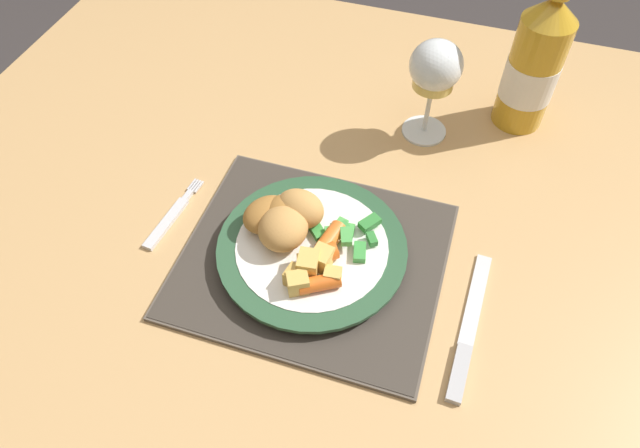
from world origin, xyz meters
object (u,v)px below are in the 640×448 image
object	(u,v)px
bottle	(534,64)
wine_glass	(435,71)
dinner_plate	(312,250)
fork	(170,218)
dining_table	(355,254)
table_knife	(467,337)

from	to	relation	value
bottle	wine_glass	bearing A→B (deg)	-151.05
dinner_plate	fork	world-z (taller)	dinner_plate
wine_glass	bottle	size ratio (longest dim) A/B	0.58
dining_table	dinner_plate	distance (m)	0.13
table_knife	bottle	distance (m)	0.41
dinner_plate	fork	size ratio (longest dim) A/B	1.82
fork	table_knife	size ratio (longest dim) A/B	0.64
dining_table	table_knife	xyz separation A→B (m)	(0.17, -0.13, 0.08)
fork	wine_glass	xyz separation A→B (m)	(0.29, 0.27, 0.11)
fork	bottle	size ratio (longest dim) A/B	0.49
dinner_plate	wine_glass	bearing A→B (deg)	72.06
fork	table_knife	world-z (taller)	table_knife
dining_table	wine_glass	xyz separation A→B (m)	(0.05, 0.20, 0.19)
table_knife	bottle	xyz separation A→B (m)	(0.02, 0.40, 0.10)
dinner_plate	bottle	size ratio (longest dim) A/B	0.89
dinner_plate	bottle	distance (m)	0.42
fork	dinner_plate	bearing A→B (deg)	-0.48
table_knife	dining_table	bearing A→B (deg)	141.32
dining_table	bottle	world-z (taller)	bottle
fork	bottle	world-z (taller)	bottle
fork	wine_glass	bearing A→B (deg)	43.39
dining_table	table_knife	bearing A→B (deg)	-38.68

